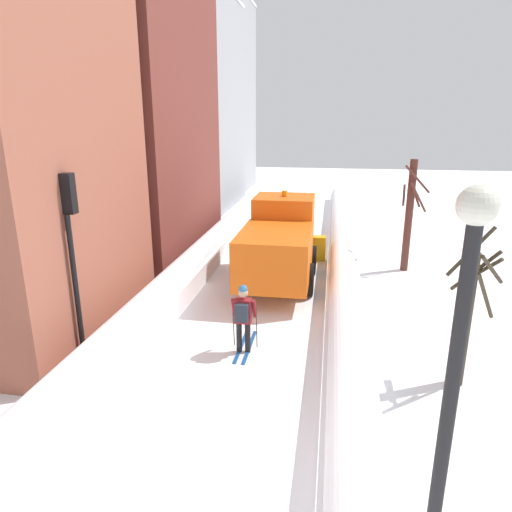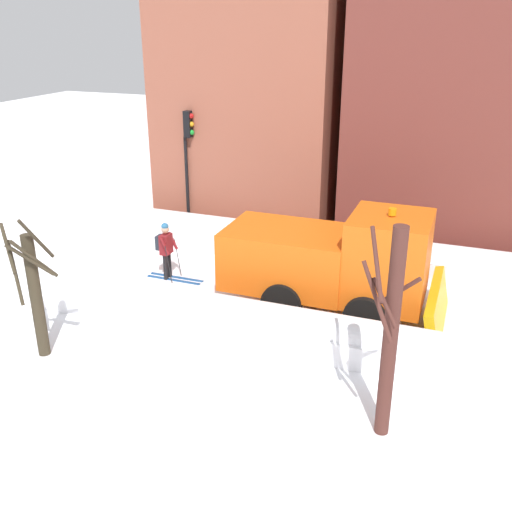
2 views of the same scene
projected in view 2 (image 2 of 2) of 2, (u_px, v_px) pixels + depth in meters
ground_plane at (340, 304)px, 16.54m from camera, size 80.00×80.00×0.00m
snowbank_left at (360, 253)px, 18.67m from camera, size 1.10×36.00×1.16m
snowbank_right at (315, 334)px, 14.03m from camera, size 1.10×36.00×1.06m
building_brick_near at (271, 67)px, 22.67m from camera, size 8.20×6.55×11.43m
building_brick_mid at (504, 18)px, 19.31m from camera, size 8.40×8.85×15.02m
plow_truck at (335, 261)px, 15.63m from camera, size 3.20×5.98×3.12m
skier at (166, 248)px, 17.82m from camera, size 0.62×1.80×1.81m
traffic_light_pole at (188, 150)px, 20.55m from camera, size 0.28×0.42×4.55m
bare_tree_near at (34, 291)px, 13.43m from camera, size 1.12×1.40×3.58m
bare_tree_mid at (390, 332)px, 10.62m from camera, size 1.02×1.07×4.27m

